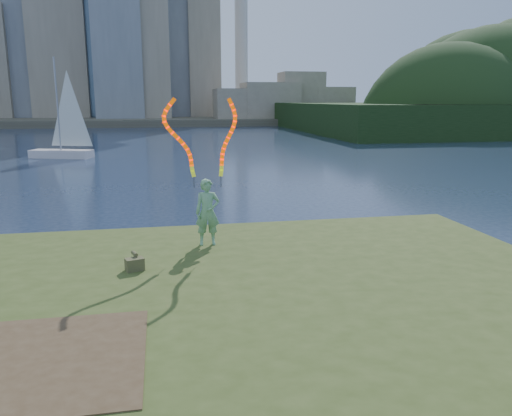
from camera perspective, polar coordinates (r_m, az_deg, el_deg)
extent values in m
plane|color=#19253F|center=(11.33, -8.83, -11.62)|extent=(320.00, 320.00, 0.00)
cube|color=#39491A|center=(9.02, -8.22, -17.14)|extent=(20.00, 18.00, 0.30)
cube|color=#39491A|center=(9.17, -8.37, -14.87)|extent=(17.00, 15.00, 0.30)
cube|color=#39491A|center=(9.24, -8.48, -12.92)|extent=(14.00, 12.00, 0.30)
cube|color=#47331E|center=(8.32, -24.04, -15.68)|extent=(3.20, 3.00, 0.02)
cube|color=#4C4738|center=(105.44, -10.86, 9.94)|extent=(320.00, 40.00, 1.20)
imported|color=#156E1D|center=(13.11, -5.56, -0.48)|extent=(0.65, 0.43, 1.75)
cylinder|color=black|center=(13.06, -7.10, 2.95)|extent=(0.02, 0.02, 0.30)
cylinder|color=black|center=(13.11, -4.03, 3.04)|extent=(0.02, 0.02, 0.30)
cube|color=#4E4E2C|center=(11.60, -13.70, -6.27)|extent=(0.46, 0.38, 0.28)
cylinder|color=#4E4E2C|center=(11.72, -13.71, -5.11)|extent=(0.17, 0.28, 0.09)
cube|color=silver|center=(42.87, -21.34, 5.75)|extent=(5.09, 3.12, 0.68)
cylinder|color=gray|center=(42.66, -21.74, 10.80)|extent=(0.14, 0.14, 7.38)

